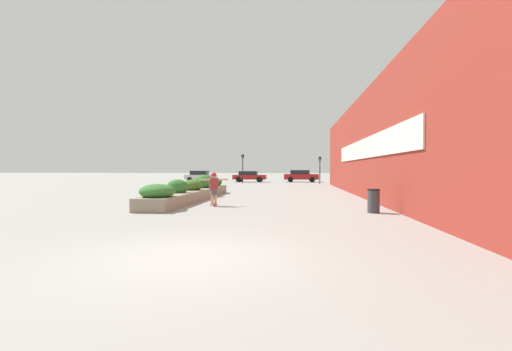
{
  "coord_description": "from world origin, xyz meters",
  "views": [
    {
      "loc": [
        1.93,
        -6.28,
        1.67
      ],
      "look_at": [
        -0.53,
        16.12,
        1.27
      ],
      "focal_mm": 24.0,
      "sensor_mm": 36.0,
      "label": 1
    }
  ],
  "objects_px": {
    "car_leftmost": "(249,176)",
    "traffic_light_right": "(320,165)",
    "skateboarder": "(214,185)",
    "traffic_light_left": "(243,164)",
    "trash_bin": "(374,201)",
    "skateboard": "(214,205)",
    "car_center_left": "(301,176)",
    "car_center_right": "(200,176)"
  },
  "relations": [
    {
      "from": "car_leftmost",
      "to": "traffic_light_right",
      "type": "xyz_separation_m",
      "value": [
        8.9,
        -4.68,
        1.41
      ]
    },
    {
      "from": "skateboard",
      "to": "car_center_left",
      "type": "xyz_separation_m",
      "value": [
        4.59,
        30.41,
        0.77
      ]
    },
    {
      "from": "trash_bin",
      "to": "traffic_light_right",
      "type": "relative_size",
      "value": 0.29
    },
    {
      "from": "skateboarder",
      "to": "skateboard",
      "type": "bearing_deg",
      "value": 67.48
    },
    {
      "from": "car_center_left",
      "to": "traffic_light_right",
      "type": "height_order",
      "value": "traffic_light_right"
    },
    {
      "from": "car_leftmost",
      "to": "traffic_light_left",
      "type": "height_order",
      "value": "traffic_light_left"
    },
    {
      "from": "skateboarder",
      "to": "traffic_light_right",
      "type": "height_order",
      "value": "traffic_light_right"
    },
    {
      "from": "traffic_light_left",
      "to": "car_leftmost",
      "type": "bearing_deg",
      "value": 87.24
    },
    {
      "from": "trash_bin",
      "to": "car_center_right",
      "type": "distance_m",
      "value": 34.96
    },
    {
      "from": "car_center_left",
      "to": "traffic_light_left",
      "type": "bearing_deg",
      "value": -53.86
    },
    {
      "from": "car_leftmost",
      "to": "skateboard",
      "type": "bearing_deg",
      "value": 4.27
    },
    {
      "from": "trash_bin",
      "to": "car_center_left",
      "type": "xyz_separation_m",
      "value": [
        -2.09,
        32.18,
        0.37
      ]
    },
    {
      "from": "car_leftmost",
      "to": "traffic_light_left",
      "type": "xyz_separation_m",
      "value": [
        -0.22,
        -4.48,
        1.59
      ]
    },
    {
      "from": "trash_bin",
      "to": "car_leftmost",
      "type": "height_order",
      "value": "car_leftmost"
    },
    {
      "from": "trash_bin",
      "to": "car_leftmost",
      "type": "relative_size",
      "value": 0.21
    },
    {
      "from": "car_leftmost",
      "to": "car_center_left",
      "type": "height_order",
      "value": "car_center_left"
    },
    {
      "from": "skateboarder",
      "to": "traffic_light_left",
      "type": "relative_size",
      "value": 0.42
    },
    {
      "from": "skateboard",
      "to": "car_center_right",
      "type": "xyz_separation_m",
      "value": [
        -8.83,
        29.56,
        0.72
      ]
    },
    {
      "from": "trash_bin",
      "to": "traffic_light_left",
      "type": "height_order",
      "value": "traffic_light_left"
    },
    {
      "from": "car_center_left",
      "to": "car_center_right",
      "type": "relative_size",
      "value": 1.1
    },
    {
      "from": "car_leftmost",
      "to": "traffic_light_right",
      "type": "distance_m",
      "value": 10.16
    },
    {
      "from": "skateboarder",
      "to": "traffic_light_right",
      "type": "xyz_separation_m",
      "value": [
        6.68,
        25.08,
        1.22
      ]
    },
    {
      "from": "skateboarder",
      "to": "car_leftmost",
      "type": "bearing_deg",
      "value": 64.63
    },
    {
      "from": "car_center_right",
      "to": "trash_bin",
      "type": "bearing_deg",
      "value": 26.33
    },
    {
      "from": "skateboard",
      "to": "traffic_light_right",
      "type": "height_order",
      "value": "traffic_light_right"
    },
    {
      "from": "car_center_left",
      "to": "car_center_right",
      "type": "xyz_separation_m",
      "value": [
        -13.42,
        -0.85,
        -0.05
      ]
    },
    {
      "from": "skateboard",
      "to": "car_center_right",
      "type": "bearing_deg",
      "value": 76.99
    },
    {
      "from": "car_leftmost",
      "to": "traffic_light_right",
      "type": "bearing_deg",
      "value": 62.27
    },
    {
      "from": "skateboard",
      "to": "trash_bin",
      "type": "relative_size",
      "value": 0.68
    },
    {
      "from": "trash_bin",
      "to": "car_leftmost",
      "type": "bearing_deg",
      "value": 105.76
    },
    {
      "from": "car_center_left",
      "to": "traffic_light_right",
      "type": "bearing_deg",
      "value": 21.38
    },
    {
      "from": "skateboarder",
      "to": "trash_bin",
      "type": "bearing_deg",
      "value": -44.53
    },
    {
      "from": "trash_bin",
      "to": "car_leftmost",
      "type": "xyz_separation_m",
      "value": [
        -8.9,
        31.53,
        0.31
      ]
    },
    {
      "from": "car_leftmost",
      "to": "car_center_right",
      "type": "xyz_separation_m",
      "value": [
        -6.61,
        -0.2,
        0.01
      ]
    },
    {
      "from": "trash_bin",
      "to": "car_center_right",
      "type": "height_order",
      "value": "car_center_right"
    },
    {
      "from": "skateboard",
      "to": "traffic_light_left",
      "type": "bearing_deg",
      "value": 65.87
    },
    {
      "from": "skateboard",
      "to": "traffic_light_left",
      "type": "height_order",
      "value": "traffic_light_left"
    },
    {
      "from": "car_leftmost",
      "to": "traffic_light_right",
      "type": "height_order",
      "value": "traffic_light_right"
    },
    {
      "from": "skateboarder",
      "to": "car_center_right",
      "type": "bearing_deg",
      "value": 76.99
    },
    {
      "from": "trash_bin",
      "to": "traffic_light_right",
      "type": "height_order",
      "value": "traffic_light_right"
    },
    {
      "from": "skateboard",
      "to": "car_center_left",
      "type": "height_order",
      "value": "car_center_left"
    },
    {
      "from": "traffic_light_left",
      "to": "trash_bin",
      "type": "bearing_deg",
      "value": -71.37
    }
  ]
}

